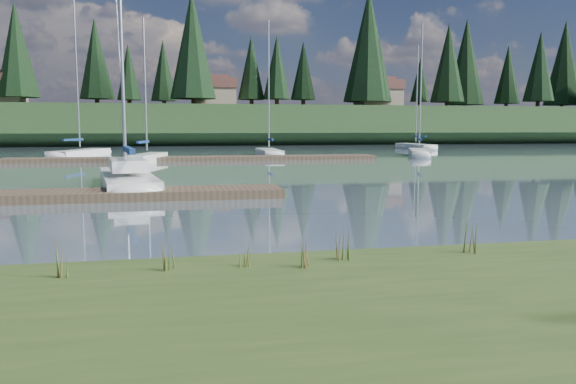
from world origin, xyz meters
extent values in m
plane|color=slate|center=(0.00, 30.00, 0.00)|extent=(200.00, 200.00, 0.00)
cube|color=#1E351A|center=(0.00, 73.00, 2.50)|extent=(200.00, 20.00, 5.00)
cube|color=white|center=(-1.48, 12.50, 0.22)|extent=(3.00, 8.21, 0.70)
ellipsoid|color=white|center=(-2.08, 16.47, 0.22)|extent=(2.06, 2.43, 0.70)
cylinder|color=silver|center=(-1.59, 13.22, 6.88)|extent=(0.14, 0.14, 12.16)
cube|color=navy|center=(-1.31, 11.33, 1.55)|extent=(0.74, 3.64, 0.20)
cube|color=white|center=(-1.41, 12.05, 0.95)|extent=(1.70, 3.08, 0.45)
cube|color=#4C3D2C|center=(-4.00, 9.00, 0.15)|extent=(16.00, 2.00, 0.30)
cube|color=#4C3D2C|center=(2.00, 30.00, 0.15)|extent=(26.00, 2.20, 0.30)
cube|color=white|center=(-7.05, 37.04, 0.22)|extent=(4.01, 7.59, 0.70)
ellipsoid|color=white|center=(-5.85, 40.56, 0.22)|extent=(2.19, 2.45, 0.70)
cylinder|color=silver|center=(-7.05, 37.04, 6.61)|extent=(0.12, 0.12, 11.63)
cube|color=navy|center=(-7.38, 36.08, 1.40)|extent=(1.15, 2.86, 0.20)
cube|color=white|center=(-1.47, 29.05, 0.22)|extent=(2.70, 5.74, 0.70)
ellipsoid|color=white|center=(-0.73, 31.75, 0.22)|extent=(1.58, 1.79, 0.70)
cylinder|color=silver|center=(-1.47, 29.05, 5.21)|extent=(0.12, 0.12, 8.81)
cube|color=navy|center=(-1.67, 28.31, 1.40)|extent=(0.78, 2.20, 0.20)
cube|color=white|center=(7.96, 34.97, 0.22)|extent=(1.65, 6.60, 0.70)
ellipsoid|color=white|center=(8.04, 38.25, 0.22)|extent=(1.47, 1.82, 0.70)
cylinder|color=silver|center=(7.96, 34.97, 5.84)|extent=(0.12, 0.12, 10.09)
cube|color=navy|center=(7.94, 34.08, 1.40)|extent=(0.26, 2.61, 0.20)
cube|color=white|center=(19.92, 32.31, 0.22)|extent=(3.62, 6.44, 0.70)
ellipsoid|color=white|center=(21.06, 35.27, 0.22)|extent=(1.91, 2.11, 0.70)
cylinder|color=silver|center=(19.92, 32.31, 5.69)|extent=(0.12, 0.12, 9.78)
cube|color=navy|center=(19.61, 31.50, 1.40)|extent=(1.09, 2.43, 0.20)
cube|color=white|center=(25.86, 46.22, 0.22)|extent=(1.83, 6.90, 0.70)
ellipsoid|color=white|center=(25.72, 49.63, 0.22)|extent=(1.57, 1.92, 0.70)
cylinder|color=silver|center=(25.86, 46.22, 5.90)|extent=(0.12, 0.12, 10.20)
cube|color=navy|center=(25.90, 45.28, 1.40)|extent=(0.31, 2.73, 0.20)
cone|color=#475B23|center=(0.17, -2.25, 0.65)|extent=(0.03, 0.03, 0.61)
cone|color=brown|center=(0.28, -2.32, 0.59)|extent=(0.03, 0.03, 0.49)
cone|color=#475B23|center=(0.23, -2.22, 0.68)|extent=(0.03, 0.03, 0.67)
cone|color=brown|center=(0.31, -2.28, 0.56)|extent=(0.03, 0.03, 0.43)
cone|color=#475B23|center=(0.19, -2.33, 0.62)|extent=(0.03, 0.03, 0.55)
cone|color=#475B23|center=(1.28, -2.29, 0.55)|extent=(0.03, 0.03, 0.39)
cone|color=brown|center=(1.39, -2.36, 0.51)|extent=(0.03, 0.03, 0.31)
cone|color=#475B23|center=(1.34, -2.26, 0.56)|extent=(0.03, 0.03, 0.43)
cone|color=brown|center=(1.42, -2.32, 0.49)|extent=(0.03, 0.03, 0.27)
cone|color=#475B23|center=(1.30, -2.37, 0.53)|extent=(0.03, 0.03, 0.35)
cone|color=#475B23|center=(2.84, -2.17, 0.61)|extent=(0.03, 0.03, 0.53)
cone|color=brown|center=(2.95, -2.24, 0.56)|extent=(0.03, 0.03, 0.42)
cone|color=#475B23|center=(2.90, -2.14, 0.64)|extent=(0.03, 0.03, 0.58)
cone|color=brown|center=(2.98, -2.20, 0.53)|extent=(0.03, 0.03, 0.37)
cone|color=#475B23|center=(2.86, -2.25, 0.59)|extent=(0.03, 0.03, 0.48)
cone|color=#475B23|center=(-1.23, -2.37, 0.61)|extent=(0.03, 0.03, 0.52)
cone|color=brown|center=(-1.12, -2.44, 0.56)|extent=(0.03, 0.03, 0.42)
cone|color=#475B23|center=(-1.17, -2.34, 0.64)|extent=(0.03, 0.03, 0.57)
cone|color=brown|center=(-1.09, -2.40, 0.53)|extent=(0.03, 0.03, 0.37)
cone|color=#475B23|center=(-1.21, -2.45, 0.59)|extent=(0.03, 0.03, 0.47)
cone|color=#475B23|center=(2.18, -2.51, 0.56)|extent=(0.03, 0.03, 0.43)
cone|color=brown|center=(2.29, -2.58, 0.52)|extent=(0.03, 0.03, 0.34)
cone|color=#475B23|center=(2.24, -2.48, 0.58)|extent=(0.03, 0.03, 0.47)
cone|color=brown|center=(2.32, -2.54, 0.50)|extent=(0.03, 0.03, 0.30)
cone|color=#475B23|center=(2.20, -2.59, 0.54)|extent=(0.03, 0.03, 0.38)
cone|color=#475B23|center=(5.05, -2.12, 0.62)|extent=(0.03, 0.03, 0.54)
cone|color=brown|center=(5.16, -2.19, 0.57)|extent=(0.03, 0.03, 0.44)
cone|color=#475B23|center=(5.11, -2.09, 0.65)|extent=(0.03, 0.03, 0.60)
cone|color=brown|center=(5.19, -2.15, 0.54)|extent=(0.03, 0.03, 0.38)
cone|color=#475B23|center=(5.07, -2.20, 0.59)|extent=(0.03, 0.03, 0.49)
cube|color=#33281C|center=(0.00, -1.60, 0.07)|extent=(60.00, 0.50, 0.14)
cylinder|color=#382619|center=(-10.00, 72.00, 5.90)|extent=(0.60, 0.60, 1.80)
cone|color=black|center=(-10.00, 72.00, 11.75)|extent=(4.84, 4.84, 11.00)
cylinder|color=#382619|center=(3.00, 66.00, 5.90)|extent=(0.60, 0.60, 1.80)
cone|color=black|center=(3.00, 66.00, 13.10)|extent=(6.16, 6.16, 14.00)
cylinder|color=#382619|center=(15.00, 70.00, 5.90)|extent=(0.60, 0.60, 1.80)
cone|color=black|center=(15.00, 70.00, 10.85)|extent=(3.96, 3.96, 9.00)
cylinder|color=#382619|center=(28.00, 68.00, 5.90)|extent=(0.60, 0.60, 1.80)
cone|color=black|center=(28.00, 68.00, 14.00)|extent=(7.04, 7.04, 16.00)
cylinder|color=#382619|center=(42.00, 71.00, 5.90)|extent=(0.60, 0.60, 1.80)
cone|color=black|center=(42.00, 71.00, 12.20)|extent=(5.28, 5.28, 12.00)
cylinder|color=#382619|center=(55.00, 67.00, 5.90)|extent=(0.60, 0.60, 1.80)
cone|color=black|center=(55.00, 67.00, 11.52)|extent=(4.62, 4.62, 10.50)
cube|color=gray|center=(6.00, 71.00, 6.40)|extent=(6.00, 5.00, 2.80)
cube|color=brown|center=(6.00, 71.00, 8.50)|extent=(6.30, 5.30, 1.40)
cube|color=brown|center=(6.00, 71.00, 9.30)|extent=(4.20, 3.60, 0.70)
cube|color=gray|center=(30.00, 69.00, 6.40)|extent=(6.00, 5.00, 2.80)
cube|color=brown|center=(30.00, 69.00, 8.50)|extent=(6.30, 5.30, 1.40)
cube|color=brown|center=(30.00, 69.00, 9.30)|extent=(4.20, 3.60, 0.70)
camera|label=1|loc=(0.38, -10.41, 2.41)|focal=35.00mm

